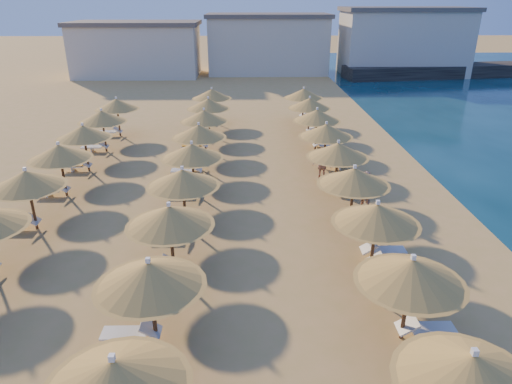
{
  "coord_description": "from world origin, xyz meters",
  "views": [
    {
      "loc": [
        -0.38,
        -14.44,
        9.2
      ],
      "look_at": [
        0.02,
        4.0,
        1.3
      ],
      "focal_mm": 32.0,
      "sensor_mm": 36.0,
      "label": 1
    }
  ],
  "objects_px": {
    "parasol_row_east": "(354,178)",
    "beachgoer_b": "(365,192)",
    "jetty": "(461,70)",
    "beachgoer_a": "(390,285)",
    "beachgoer_c": "(322,166)",
    "parasol_row_west": "(183,179)"
  },
  "relations": [
    {
      "from": "parasol_row_east",
      "to": "beachgoer_b",
      "type": "relative_size",
      "value": 20.49
    },
    {
      "from": "jetty",
      "to": "beachgoer_a",
      "type": "xyz_separation_m",
      "value": [
        -22.46,
        -45.85,
        0.05
      ]
    },
    {
      "from": "jetty",
      "to": "parasol_row_east",
      "type": "bearing_deg",
      "value": -127.52
    },
    {
      "from": "beachgoer_a",
      "to": "beachgoer_c",
      "type": "height_order",
      "value": "beachgoer_c"
    },
    {
      "from": "beachgoer_a",
      "to": "parasol_row_west",
      "type": "bearing_deg",
      "value": -109.01
    },
    {
      "from": "beachgoer_a",
      "to": "beachgoer_c",
      "type": "relative_size",
      "value": 0.92
    },
    {
      "from": "jetty",
      "to": "beachgoer_a",
      "type": "relative_size",
      "value": 18.86
    },
    {
      "from": "parasol_row_east",
      "to": "beachgoer_a",
      "type": "relative_size",
      "value": 24.42
    },
    {
      "from": "parasol_row_east",
      "to": "beachgoer_c",
      "type": "relative_size",
      "value": 22.58
    },
    {
      "from": "jetty",
      "to": "parasol_row_west",
      "type": "relative_size",
      "value": 0.77
    },
    {
      "from": "jetty",
      "to": "beachgoer_b",
      "type": "distance_m",
      "value": 44.24
    },
    {
      "from": "beachgoer_a",
      "to": "beachgoer_c",
      "type": "distance_m",
      "value": 10.93
    },
    {
      "from": "parasol_row_east",
      "to": "beachgoer_a",
      "type": "distance_m",
      "value": 5.83
    },
    {
      "from": "parasol_row_west",
      "to": "beachgoer_c",
      "type": "height_order",
      "value": "parasol_row_west"
    },
    {
      "from": "beachgoer_a",
      "to": "beachgoer_c",
      "type": "bearing_deg",
      "value": -158.3
    },
    {
      "from": "jetty",
      "to": "parasol_row_east",
      "type": "xyz_separation_m",
      "value": [
        -22.49,
        -40.2,
        1.5
      ]
    },
    {
      "from": "beachgoer_c",
      "to": "beachgoer_a",
      "type": "bearing_deg",
      "value": -67.21
    },
    {
      "from": "beachgoer_b",
      "to": "beachgoer_a",
      "type": "bearing_deg",
      "value": -39.45
    },
    {
      "from": "parasol_row_east",
      "to": "parasol_row_west",
      "type": "bearing_deg",
      "value": 180.0
    },
    {
      "from": "parasol_row_west",
      "to": "parasol_row_east",
      "type": "bearing_deg",
      "value": 0.0
    },
    {
      "from": "beachgoer_b",
      "to": "beachgoer_c",
      "type": "distance_m",
      "value": 4.0
    },
    {
      "from": "parasol_row_east",
      "to": "beachgoer_b",
      "type": "bearing_deg",
      "value": 57.53
    }
  ]
}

